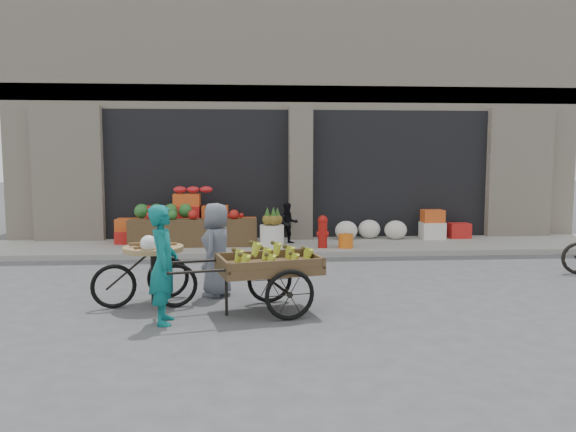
{
  "coord_description": "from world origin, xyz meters",
  "views": [
    {
      "loc": [
        -1.28,
        -8.44,
        2.08
      ],
      "look_at": [
        -0.6,
        0.89,
        1.1
      ],
      "focal_mm": 35.0,
      "sensor_mm": 36.0,
      "label": 1
    }
  ],
  "objects": [
    {
      "name": "right_bay_goods",
      "position": [
        2.61,
        4.7,
        0.41
      ],
      "size": [
        3.35,
        0.6,
        0.7
      ],
      "color": "silver",
      "rests_on": "sidewalk"
    },
    {
      "name": "building",
      "position": [
        0.0,
        8.03,
        3.37
      ],
      "size": [
        14.0,
        6.45,
        7.0
      ],
      "color": "beige",
      "rests_on": "ground"
    },
    {
      "name": "seated_person",
      "position": [
        -0.35,
        4.2,
        0.58
      ],
      "size": [
        0.51,
        0.43,
        0.93
      ],
      "primitive_type": "imported",
      "rotation": [
        0.0,
        0.0,
        0.17
      ],
      "color": "black",
      "rests_on": "sidewalk"
    },
    {
      "name": "fire_hydrant",
      "position": [
        0.35,
        3.55,
        0.5
      ],
      "size": [
        0.22,
        0.22,
        0.71
      ],
      "color": "#A5140F",
      "rests_on": "sidewalk"
    },
    {
      "name": "sidewalk",
      "position": [
        0.0,
        4.1,
        0.06
      ],
      "size": [
        18.0,
        2.2,
        0.12
      ],
      "primitive_type": "cube",
      "color": "gray",
      "rests_on": "ground"
    },
    {
      "name": "vendor_woman",
      "position": [
        -2.33,
        -1.45,
        0.75
      ],
      "size": [
        0.39,
        0.57,
        1.5
      ],
      "primitive_type": "imported",
      "rotation": [
        0.0,
        0.0,
        1.63
      ],
      "color": "#0D6766",
      "rests_on": "ground"
    },
    {
      "name": "banana_cart",
      "position": [
        -1.04,
        -1.04,
        0.68
      ],
      "size": [
        2.38,
        1.38,
        0.94
      ],
      "rotation": [
        0.0,
        0.0,
        0.23
      ],
      "color": "brown",
      "rests_on": "ground"
    },
    {
      "name": "pineapple_bin",
      "position": [
        -0.75,
        3.6,
        0.37
      ],
      "size": [
        0.52,
        0.52,
        0.5
      ],
      "primitive_type": "cylinder",
      "color": "silver",
      "rests_on": "sidewalk"
    },
    {
      "name": "vendor_grey",
      "position": [
        -1.74,
        -0.07,
        0.7
      ],
      "size": [
        0.62,
        0.78,
        1.4
      ],
      "primitive_type": "imported",
      "rotation": [
        0.0,
        0.0,
        -1.86
      ],
      "color": "slate",
      "rests_on": "ground"
    },
    {
      "name": "fruit_display",
      "position": [
        -2.48,
        4.38,
        0.67
      ],
      "size": [
        3.1,
        1.12,
        1.24
      ],
      "color": "red",
      "rests_on": "sidewalk"
    },
    {
      "name": "ground",
      "position": [
        0.0,
        0.0,
        0.0
      ],
      "size": [
        80.0,
        80.0,
        0.0
      ],
      "primitive_type": "plane",
      "color": "#424244",
      "rests_on": "ground"
    },
    {
      "name": "tricycle_cart",
      "position": [
        -2.61,
        -0.53,
        0.57
      ],
      "size": [
        1.46,
        1.06,
        0.95
      ],
      "rotation": [
        0.0,
        0.0,
        0.32
      ],
      "color": "#9E7F51",
      "rests_on": "ground"
    },
    {
      "name": "orange_bucket",
      "position": [
        0.85,
        3.5,
        0.27
      ],
      "size": [
        0.32,
        0.32,
        0.3
      ],
      "primitive_type": "cylinder",
      "color": "orange",
      "rests_on": "sidewalk"
    }
  ]
}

